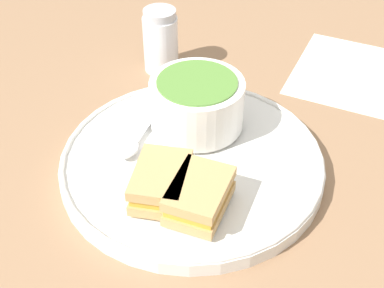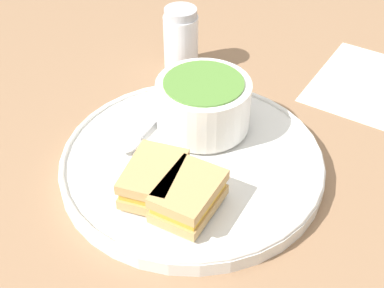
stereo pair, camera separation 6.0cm
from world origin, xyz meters
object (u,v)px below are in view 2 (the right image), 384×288
object	(u,v)px
soup_bowl	(203,103)
sandwich_half_near	(154,179)
sandwich_half_far	(189,196)
spoon	(133,140)
salt_shaker	(181,39)

from	to	relation	value
soup_bowl	sandwich_half_near	distance (m)	0.13
soup_bowl	sandwich_half_near	size ratio (longest dim) A/B	1.21
sandwich_half_far	spoon	bearing A→B (deg)	86.07
spoon	sandwich_half_far	distance (m)	0.12
sandwich_half_near	salt_shaker	bearing A→B (deg)	48.53
spoon	sandwich_half_near	size ratio (longest dim) A/B	1.08
salt_shaker	sandwich_half_far	bearing A→B (deg)	-124.12
sandwich_half_near	salt_shaker	distance (m)	0.28
salt_shaker	sandwich_half_near	bearing A→B (deg)	-131.47
spoon	sandwich_half_near	distance (m)	0.08
soup_bowl	sandwich_half_near	world-z (taller)	soup_bowl
spoon	sandwich_half_near	xyz separation A→B (m)	(-0.02, -0.08, 0.01)
soup_bowl	sandwich_half_near	bearing A→B (deg)	-151.69
spoon	sandwich_half_near	bearing A→B (deg)	47.53
spoon	salt_shaker	distance (m)	0.21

